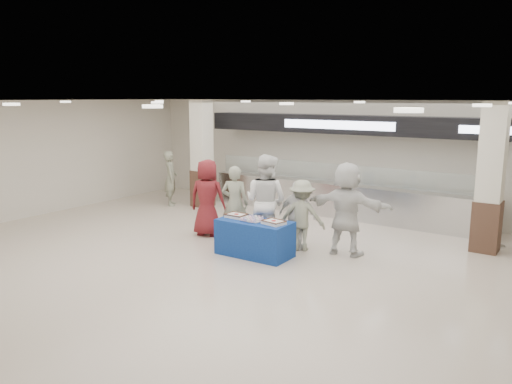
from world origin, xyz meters
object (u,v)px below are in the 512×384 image
Objects in this scene: sheet_cake_left at (236,215)px; cupcake_tray at (252,219)px; chef_tall at (266,201)px; civilian_white at (347,209)px; display_table at (255,238)px; civilian_maroon at (207,198)px; soldier_b at (302,215)px; soldier_bg at (171,178)px; soldier_a at (235,203)px; sheet_cake_right at (274,222)px; chef_short at (297,215)px.

cupcake_tray is at bearing -5.81° from sheet_cake_left.
civilian_white is at bearing -164.04° from chef_tall.
display_table is at bearing 102.13° from chef_tall.
civilian_maroon is 2.45m from soldier_b.
civilian_maroon is at bearing 154.80° from sheet_cake_left.
chef_tall reaches higher than sheet_cake_left.
civilian_white reaches higher than sheet_cake_left.
soldier_bg is (-4.96, 2.62, 0.46)m from display_table.
soldier_a is 0.84× the size of chef_tall.
cupcake_tray is 0.23× the size of civilian_white.
sheet_cake_left is at bearing 24.78° from civilian_white.
soldier_a is at bearing 154.97° from sheet_cake_right.
cupcake_tray is 0.30× the size of soldier_b.
civilian_white is at bearing -144.95° from soldier_bg.
sheet_cake_left is at bearing 60.76° from chef_tall.
cupcake_tray is 1.23m from soldier_a.
sheet_cake_right is 0.31× the size of chef_short.
chef_short is at bearing 167.87° from soldier_a.
civilian_maroon is at bearing -10.78° from soldier_b.
chef_tall is at bearing 164.01° from civilian_maroon.
soldier_a is at bearing -9.73° from soldier_b.
civilian_maroon is at bearing 163.99° from sheet_cake_right.
chef_tall reaches higher than soldier_bg.
sheet_cake_left is 0.25× the size of soldier_bg.
soldier_bg is at bearing -18.43° from chef_short.
chef_tall is 0.75m from chef_short.
cupcake_tray is at bearing 37.74° from soldier_b.
soldier_a reaches higher than display_table.
chef_tall is 1.34× the size of soldier_b.
display_table is at bearing 144.59° from civilian_maroon.
cupcake_tray is at bearing -143.06° from display_table.
civilian_maroon is at bearing 4.17° from civilian_white.
chef_tall is at bearing -154.55° from soldier_bg.
civilian_maroon is (-1.33, 0.63, 0.12)m from sheet_cake_left.
sheet_cake_right reaches higher than cupcake_tray.
chef_tall reaches higher than civilian_white.
soldier_bg is at bearing 154.09° from sheet_cake_right.
civilian_white reaches higher than soldier_a.
sheet_cake_right is 0.28× the size of soldier_bg.
chef_tall is 0.85m from soldier_b.
civilian_white is at bearing 172.60° from civilian_maroon.
sheet_cake_left is 0.92× the size of cupcake_tray.
sheet_cake_right reaches higher than display_table.
civilian_white reaches higher than sheet_cake_right.
soldier_a is 2.62m from civilian_white.
chef_tall is at bearing 19.76° from chef_short.
display_table is 0.79× the size of civilian_white.
soldier_a is (0.78, 0.05, -0.05)m from civilian_maroon.
soldier_a is at bearing -4.03° from chef_tall.
sheet_cake_right is 1.03× the size of cupcake_tray.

